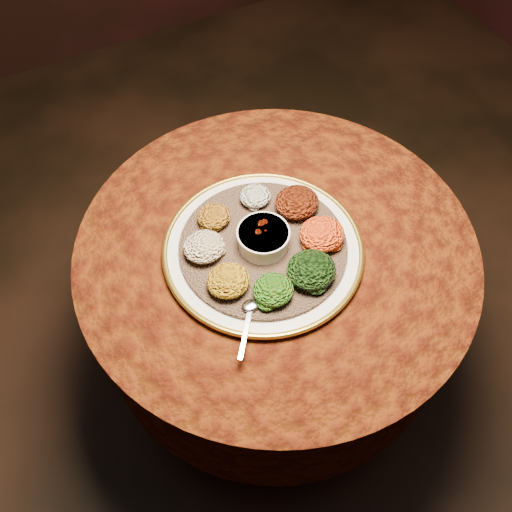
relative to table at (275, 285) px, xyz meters
name	(u,v)px	position (x,y,z in m)	size (l,w,h in m)	color
table	(275,285)	(0.00, 0.00, 0.00)	(0.96, 0.96, 0.73)	black
platter	(263,249)	(-0.04, 0.00, 0.19)	(0.51, 0.51, 0.02)	beige
injera	(263,247)	(-0.04, 0.00, 0.20)	(0.39, 0.39, 0.01)	brown
stew_bowl	(263,238)	(-0.04, 0.00, 0.24)	(0.12, 0.12, 0.05)	silver
spoon	(250,310)	(-0.14, -0.14, 0.21)	(0.10, 0.12, 0.01)	silver
portion_ayib	(255,196)	(0.01, 0.12, 0.23)	(0.08, 0.07, 0.04)	beige
portion_kitfo	(297,202)	(0.08, 0.05, 0.23)	(0.11, 0.10, 0.05)	black
portion_tikil	(322,234)	(0.09, -0.05, 0.23)	(0.11, 0.10, 0.05)	#B9700F
portion_gomen	(311,270)	(0.01, -0.13, 0.23)	(0.11, 0.10, 0.05)	black
portion_mixveg	(273,290)	(-0.08, -0.13, 0.23)	(0.09, 0.09, 0.04)	#9A3009
portion_kik	(228,281)	(-0.16, -0.07, 0.23)	(0.10, 0.09, 0.05)	#B3860F
portion_timatim	(204,247)	(-0.17, 0.04, 0.23)	(0.10, 0.09, 0.05)	maroon
portion_shiro	(214,216)	(-0.11, 0.11, 0.23)	(0.08, 0.08, 0.04)	#925311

